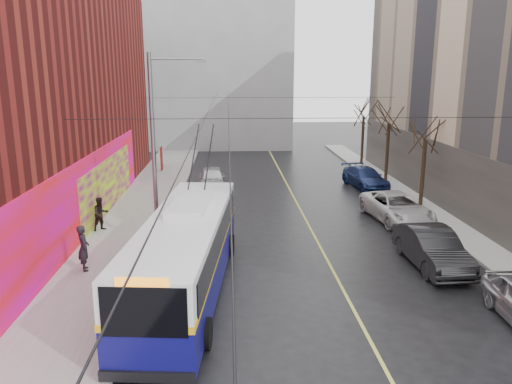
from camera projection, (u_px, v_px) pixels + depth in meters
ground at (326, 352)px, 14.85m from camera, size 140.00×140.00×0.00m
sidewalk_left at (130, 230)px, 26.05m from camera, size 4.00×60.00×0.15m
sidewalk_right at (448, 225)px, 26.97m from camera, size 2.00×60.00×0.15m
lane_line at (305, 218)px, 28.52m from camera, size 0.12×50.00×0.01m
building_far at (199, 64)px, 56.08m from camera, size 20.50×12.10×18.00m
streetlight_pole at (157, 145)px, 23.09m from camera, size 2.65×0.60×9.00m
catenary_wires at (233, 107)px, 27.59m from camera, size 18.00×60.00×0.22m
tree_near at (427, 126)px, 29.70m from camera, size 3.20×3.20×6.40m
tree_mid at (390, 112)px, 36.43m from camera, size 3.20×3.20×6.68m
tree_far at (364, 107)px, 43.25m from camera, size 3.20×3.20×6.57m
puddle at (157, 340)px, 15.52m from camera, size 1.99×2.73×0.01m
pigeons_flying at (257, 98)px, 22.92m from camera, size 1.70×2.84×2.44m
trolleybus at (186, 252)px, 18.58m from camera, size 3.75×12.27×5.75m
parked_car_b at (432, 248)px, 21.25m from camera, size 1.88×5.07×1.66m
parked_car_c at (397, 207)px, 27.83m from camera, size 3.24×5.84×1.55m
parked_car_d at (365, 178)px, 35.89m from camera, size 2.85×5.28×1.45m
following_car at (212, 178)px, 35.41m from camera, size 2.03×4.64×1.56m
pedestrian_a at (84, 248)px, 20.43m from camera, size 0.69×0.82×1.93m
pedestrian_b at (101, 214)px, 25.64m from camera, size 1.08×1.05×1.75m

